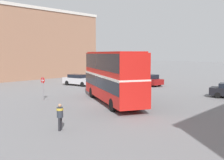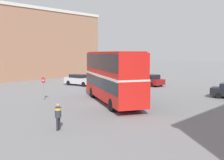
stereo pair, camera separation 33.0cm
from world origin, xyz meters
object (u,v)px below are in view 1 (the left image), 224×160
at_px(double_decker_bus, 112,74).
at_px(pedestrian_foreground, 60,114).
at_px(no_entry_sign, 43,85).
at_px(parked_car_kerb_far, 78,80).
at_px(parked_car_side_street, 148,80).

distance_m(double_decker_bus, pedestrian_foreground, 9.40).
relative_size(double_decker_bus, no_entry_sign, 4.78).
xyz_separation_m(double_decker_bus, no_entry_sign, (-5.80, -3.58, -1.18)).
relative_size(pedestrian_foreground, parked_car_kerb_far, 0.33).
bearing_deg(parked_car_kerb_far, no_entry_sign, -64.67).
bearing_deg(parked_car_kerb_far, parked_car_side_street, 33.69).
distance_m(double_decker_bus, parked_car_kerb_far, 14.01).
distance_m(parked_car_kerb_far, parked_car_side_street, 9.97).
bearing_deg(parked_car_kerb_far, double_decker_bus, -35.29).
height_order(parked_car_side_street, no_entry_sign, no_entry_sign).
bearing_deg(pedestrian_foreground, no_entry_sign, -59.54).
bearing_deg(no_entry_sign, parked_car_side_street, 86.71).
relative_size(pedestrian_foreground, no_entry_sign, 0.71).
xyz_separation_m(parked_car_kerb_far, parked_car_side_street, (7.47, 6.60, -0.01)).
xyz_separation_m(double_decker_bus, parked_car_kerb_far, (-12.31, 6.41, -1.89)).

